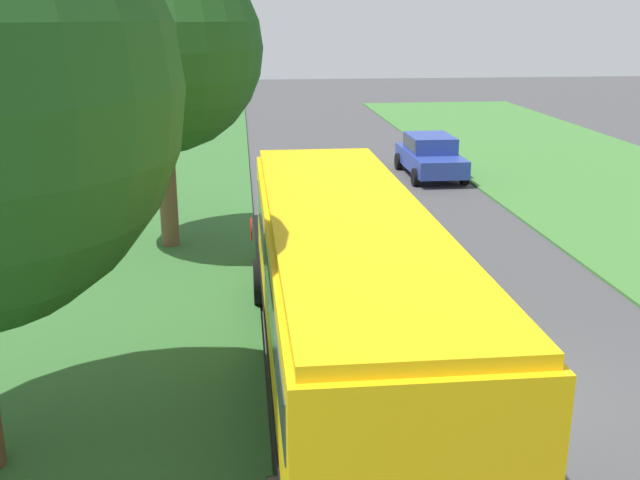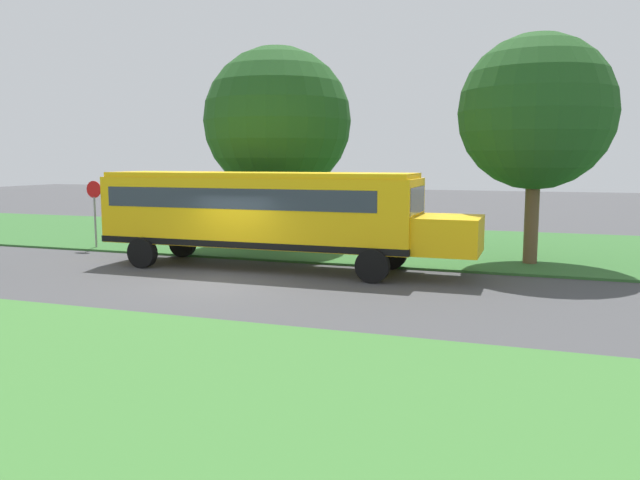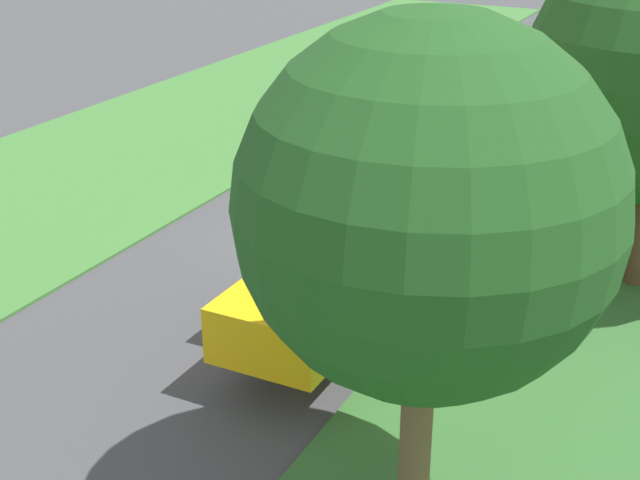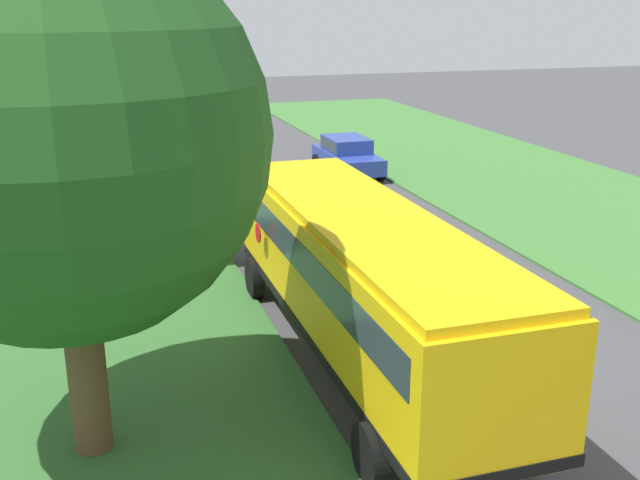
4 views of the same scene
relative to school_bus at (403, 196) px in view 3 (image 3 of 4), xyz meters
The scene contains 6 objects.
ground_plane 3.37m from the school_bus, 10.69° to the right, with size 120.00×120.00×0.00m, color #424244.
grass_far_side 11.88m from the school_bus, ahead, with size 10.00×80.00×0.07m, color #3D7533.
school_bus is the anchor object (origin of this frame).
pickup_truck 13.05m from the school_bus, 65.42° to the right, with size 2.28×5.40×2.10m.
oak_tree_roadside_mid 9.58m from the school_bus, 113.97° to the left, with size 5.13×5.13×7.69m.
stop_sign 8.57m from the school_bus, 102.69° to the right, with size 0.08×0.68×2.74m.
Camera 3 is at (-9.82, 18.89, 9.31)m, focal length 50.00 mm.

